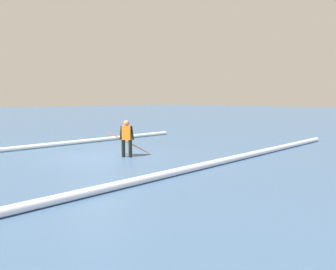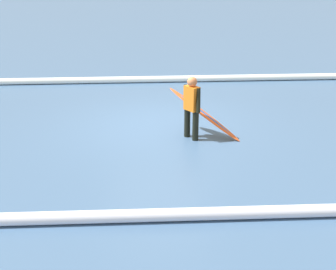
{
  "view_description": "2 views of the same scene",
  "coord_description": "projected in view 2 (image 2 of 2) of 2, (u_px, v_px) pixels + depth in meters",
  "views": [
    {
      "loc": [
        6.46,
        11.2,
        2.22
      ],
      "look_at": [
        -0.42,
        3.66,
        1.11
      ],
      "focal_mm": 34.78,
      "sensor_mm": 36.0,
      "label": 1
    },
    {
      "loc": [
        -0.29,
        11.16,
        4.19
      ],
      "look_at": [
        -0.27,
        3.09,
        0.96
      ],
      "focal_mm": 52.05,
      "sensor_mm": 36.0,
      "label": 2
    }
  ],
  "objects": [
    {
      "name": "wave_crest_foreground",
      "position": [
        101.0,
        80.0,
        15.33
      ],
      "size": [
        18.67,
        1.39,
        0.2
      ],
      "primitive_type": "cylinder",
      "rotation": [
        0.0,
        1.57,
        0.06
      ],
      "color": "white",
      "rests_on": "ground_plane"
    },
    {
      "name": "wave_crest_midground",
      "position": [
        154.0,
        215.0,
        7.78
      ],
      "size": [
        22.1,
        1.43,
        0.21
      ],
      "primitive_type": "cylinder",
      "rotation": [
        0.0,
        1.57,
        0.06
      ],
      "color": "white",
      "rests_on": "ground_plane"
    },
    {
      "name": "surfboard",
      "position": [
        204.0,
        114.0,
        11.14
      ],
      "size": [
        1.71,
        1.1,
        1.02
      ],
      "color": "#E55926",
      "rests_on": "ground_plane"
    },
    {
      "name": "ground_plane",
      "position": [
        157.0,
        124.0,
        11.92
      ],
      "size": [
        186.71,
        186.71,
        0.0
      ],
      "primitive_type": "plane",
      "color": "#3F6088"
    },
    {
      "name": "surfer",
      "position": [
        192.0,
        105.0,
        10.8
      ],
      "size": [
        0.37,
        0.51,
        1.44
      ],
      "rotation": [
        0.0,
        0.0,
        2.26
      ],
      "color": "black",
      "rests_on": "ground_plane"
    }
  ]
}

